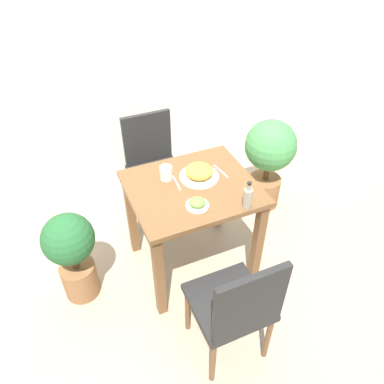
{
  "coord_description": "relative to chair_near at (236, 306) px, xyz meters",
  "views": [
    {
      "loc": [
        -0.75,
        -1.73,
        2.27
      ],
      "look_at": [
        0.0,
        0.0,
        0.7
      ],
      "focal_mm": 35.0,
      "sensor_mm": 36.0,
      "label": 1
    }
  ],
  "objects": [
    {
      "name": "ground_plane",
      "position": [
        0.07,
        0.76,
        -0.5
      ],
      "size": [
        16.0,
        16.0,
        0.0
      ],
      "primitive_type": "plane",
      "color": "tan"
    },
    {
      "name": "potted_plant_left",
      "position": [
        -0.75,
        0.82,
        -0.08
      ],
      "size": [
        0.34,
        0.34,
        0.71
      ],
      "color": "brown",
      "rests_on": "ground_plane"
    },
    {
      "name": "food_plate",
      "position": [
        0.15,
        0.82,
        0.29
      ],
      "size": [
        0.26,
        0.26,
        0.09
      ],
      "color": "white",
      "rests_on": "dining_table"
    },
    {
      "name": "wall_back",
      "position": [
        0.07,
        2.01,
        0.8
      ],
      "size": [
        8.0,
        0.05,
        2.6
      ],
      "color": "silver",
      "rests_on": "ground_plane"
    },
    {
      "name": "spoon_utensil",
      "position": [
        0.31,
        0.82,
        0.26
      ],
      "size": [
        0.03,
        0.17,
        0.0
      ],
      "rotation": [
        0.0,
        0.0,
        1.72
      ],
      "color": "silver",
      "rests_on": "dining_table"
    },
    {
      "name": "side_plate",
      "position": [
        0.02,
        0.56,
        0.28
      ],
      "size": [
        0.14,
        0.14,
        0.05
      ],
      "color": "white",
      "rests_on": "dining_table"
    },
    {
      "name": "sauce_bottle",
      "position": [
        0.29,
        0.44,
        0.33
      ],
      "size": [
        0.05,
        0.05,
        0.19
      ],
      "color": "gray",
      "rests_on": "dining_table"
    },
    {
      "name": "potted_plant_right",
      "position": [
        0.94,
        1.14,
        0.01
      ],
      "size": [
        0.43,
        0.43,
        0.83
      ],
      "color": "brown",
      "rests_on": "ground_plane"
    },
    {
      "name": "chair_far",
      "position": [
        0.02,
        1.45,
        0.0
      ],
      "size": [
        0.42,
        0.42,
        0.89
      ],
      "color": "black",
      "rests_on": "ground_plane"
    },
    {
      "name": "dining_table",
      "position": [
        0.07,
        0.76,
        0.11
      ],
      "size": [
        0.82,
        0.71,
        0.75
      ],
      "color": "brown",
      "rests_on": "ground_plane"
    },
    {
      "name": "chair_near",
      "position": [
        0.0,
        0.0,
        0.0
      ],
      "size": [
        0.42,
        0.42,
        0.89
      ],
      "rotation": [
        0.0,
        0.0,
        3.14
      ],
      "color": "black",
      "rests_on": "ground_plane"
    },
    {
      "name": "drink_cup",
      "position": [
        -0.06,
        0.9,
        0.3
      ],
      "size": [
        0.08,
        0.08,
        0.09
      ],
      "color": "silver",
      "rests_on": "dining_table"
    },
    {
      "name": "fork_utensil",
      "position": [
        -0.01,
        0.82,
        0.26
      ],
      "size": [
        0.02,
        0.17,
        0.0
      ],
      "rotation": [
        0.0,
        0.0,
        1.51
      ],
      "color": "silver",
      "rests_on": "dining_table"
    }
  ]
}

